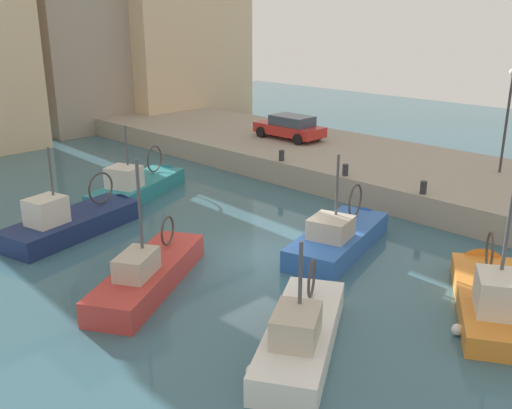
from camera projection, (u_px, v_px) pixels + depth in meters
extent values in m
plane|color=#386070|center=(267.00, 257.00, 20.76)|extent=(80.00, 80.00, 0.00)
cube|color=#9E9384|center=(428.00, 179.00, 28.30)|extent=(9.00, 56.00, 1.20)
cube|color=#2D60B7|center=(338.00, 250.00, 21.37)|extent=(5.89, 3.30, 1.57)
cone|color=#2D60B7|center=(367.00, 224.00, 23.95)|extent=(1.32, 1.93, 1.76)
cube|color=#896B4C|center=(339.00, 232.00, 21.15)|extent=(5.64, 3.09, 0.08)
cube|color=#B7AD99|center=(331.00, 228.00, 20.35)|extent=(1.69, 1.67, 0.77)
cylinder|color=#4C4C51|center=(337.00, 196.00, 20.35)|extent=(0.10, 0.10, 3.02)
torus|color=#3F3833|center=(355.00, 201.00, 22.18)|extent=(1.31, 0.42, 1.34)
sphere|color=white|center=(292.00, 254.00, 20.43)|extent=(0.32, 0.32, 0.32)
cube|color=orange|center=(491.00, 311.00, 17.01)|extent=(5.84, 4.54, 1.22)
cone|color=orange|center=(479.00, 267.00, 19.91)|extent=(1.67, 1.98, 1.77)
cube|color=#B2A893|center=(493.00, 294.00, 16.83)|extent=(5.57, 4.29, 0.08)
cube|color=beige|center=(501.00, 294.00, 15.61)|extent=(1.91, 1.86, 1.07)
cylinder|color=#4C4C51|center=(505.00, 250.00, 15.65)|extent=(0.10, 0.10, 3.41)
torus|color=#3F3833|center=(490.00, 251.00, 18.05)|extent=(1.11, 0.70, 1.24)
sphere|color=white|center=(457.00, 330.00, 15.65)|extent=(0.32, 0.32, 0.32)
cube|color=white|center=(301.00, 349.00, 15.09)|extent=(5.42, 4.10, 1.51)
cone|color=white|center=(318.00, 297.00, 17.86)|extent=(1.52, 1.73, 1.47)
cube|color=#9E7A51|center=(302.00, 326.00, 14.88)|extent=(5.17, 3.88, 0.08)
cube|color=#B7AD99|center=(296.00, 326.00, 14.00)|extent=(1.78, 1.66, 0.82)
cylinder|color=#4C4C51|center=(300.00, 289.00, 14.13)|extent=(0.10, 0.10, 2.51)
torus|color=#3F3833|center=(312.00, 279.00, 16.03)|extent=(0.99, 0.62, 1.10)
sphere|color=white|center=(252.00, 371.00, 13.77)|extent=(0.32, 0.32, 0.32)
cube|color=#BC3833|center=(150.00, 287.00, 18.49)|extent=(5.83, 4.33, 1.58)
cone|color=#BC3833|center=(186.00, 249.00, 21.46)|extent=(1.52, 1.73, 1.48)
cube|color=#9E7A51|center=(148.00, 267.00, 18.26)|extent=(5.57, 4.10, 0.08)
cube|color=#B7AD99|center=(137.00, 265.00, 17.41)|extent=(1.77, 1.56, 0.75)
cylinder|color=#4C4C51|center=(140.00, 217.00, 17.39)|extent=(0.10, 0.10, 3.60)
torus|color=#3F3833|center=(168.00, 231.00, 19.55)|extent=(0.94, 0.59, 1.04)
sphere|color=white|center=(96.00, 302.00, 17.03)|extent=(0.32, 0.32, 0.32)
cube|color=teal|center=(138.00, 196.00, 27.65)|extent=(6.17, 4.11, 1.48)
cone|color=teal|center=(172.00, 178.00, 30.56)|extent=(1.51, 1.94, 1.73)
cube|color=#896B4C|center=(137.00, 183.00, 27.44)|extent=(5.89, 3.88, 0.08)
cube|color=beige|center=(124.00, 177.00, 26.34)|extent=(1.67, 1.77, 1.00)
cylinder|color=#4C4C51|center=(127.00, 157.00, 26.38)|extent=(0.10, 0.10, 2.88)
torus|color=#3F3833|center=(154.00, 159.00, 28.65)|extent=(1.27, 0.61, 1.35)
sphere|color=white|center=(97.00, 200.00, 26.38)|extent=(0.32, 0.32, 0.32)
cube|color=navy|center=(74.00, 233.00, 22.96)|extent=(6.10, 3.27, 1.57)
cone|color=navy|center=(131.00, 211.00, 25.58)|extent=(1.29, 1.96, 1.81)
cube|color=#9E7A51|center=(72.00, 217.00, 22.73)|extent=(5.84, 3.07, 0.08)
cube|color=beige|center=(46.00, 211.00, 21.61)|extent=(1.56, 1.39, 1.07)
cylinder|color=#4C4C51|center=(52.00, 186.00, 21.65)|extent=(0.10, 0.10, 2.96)
torus|color=#3F3833|center=(101.00, 188.00, 23.80)|extent=(1.33, 0.38, 1.35)
sphere|color=white|center=(18.00, 236.00, 22.03)|extent=(0.32, 0.32, 0.32)
cube|color=red|center=(289.00, 129.00, 34.27)|extent=(1.82, 4.36, 0.58)
cube|color=#384756|center=(292.00, 120.00, 33.94)|extent=(1.60, 2.44, 0.56)
cylinder|color=black|center=(261.00, 132.00, 34.73)|extent=(0.22, 0.64, 0.64)
cylinder|color=black|center=(281.00, 128.00, 35.94)|extent=(0.22, 0.64, 0.64)
cylinder|color=black|center=(298.00, 139.00, 32.75)|extent=(0.22, 0.64, 0.64)
cylinder|color=black|center=(318.00, 135.00, 33.96)|extent=(0.22, 0.64, 0.64)
cylinder|color=#2D2D33|center=(423.00, 187.00, 23.90)|extent=(0.28, 0.28, 0.55)
cylinder|color=#2D2D33|center=(345.00, 170.00, 26.57)|extent=(0.28, 0.28, 0.55)
cylinder|color=#2D2D33|center=(282.00, 155.00, 29.24)|extent=(0.28, 0.28, 0.55)
cylinder|color=#38383D|center=(506.00, 125.00, 26.50)|extent=(0.12, 0.12, 4.50)
cube|color=beige|center=(170.00, 27.00, 46.42)|extent=(10.69, 8.09, 14.63)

